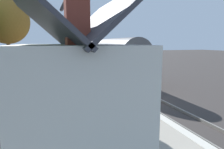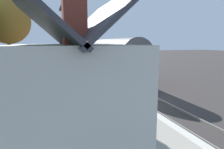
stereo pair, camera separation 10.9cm
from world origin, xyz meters
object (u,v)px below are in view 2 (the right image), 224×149
object	(u,v)px
planter_bench_left	(69,85)
planter_corner_building	(57,72)
station_sign_board	(91,64)
bench_by_lamp	(71,69)
train	(117,60)
bench_mid_platform	(84,84)
lamp_post_platform	(82,46)
tree_behind_building	(8,21)
bench_near_building	(78,78)
planter_under_sign	(62,68)
station_building	(71,87)

from	to	relation	value
planter_bench_left	planter_corner_building	size ratio (longest dim) A/B	1.31
station_sign_board	bench_by_lamp	bearing A→B (deg)	32.11
train	bench_by_lamp	world-z (taller)	train
bench_mid_platform	bench_by_lamp	distance (m)	7.77
lamp_post_platform	tree_behind_building	xyz separation A→B (m)	(1.94, 7.27, 2.51)
bench_by_lamp	train	bearing A→B (deg)	-114.32
bench_near_building	planter_corner_building	distance (m)	4.21
lamp_post_platform	planter_bench_left	bearing A→B (deg)	165.71
planter_under_sign	planter_corner_building	distance (m)	3.89
planter_under_sign	station_sign_board	size ratio (longest dim) A/B	0.69
station_building	tree_behind_building	bearing A→B (deg)	14.15
bench_near_building	planter_under_sign	xyz separation A→B (m)	(7.81, 0.55, -0.19)
bench_near_building	lamp_post_platform	bearing A→B (deg)	-12.54
bench_mid_platform	tree_behind_building	size ratio (longest dim) A/B	0.17
station_sign_board	lamp_post_platform	bearing A→B (deg)	2.04
bench_mid_platform	tree_behind_building	bearing A→B (deg)	27.37
train	planter_under_sign	size ratio (longest dim) A/B	9.15
train	bench_mid_platform	distance (m)	7.33
planter_under_sign	tree_behind_building	xyz separation A→B (m)	(0.81, 5.23, 4.97)
bench_by_lamp	station_building	bearing A→B (deg)	173.37
train	lamp_post_platform	world-z (taller)	lamp_post_platform
planter_bench_left	lamp_post_platform	xyz separation A→B (m)	(9.79, -2.49, 2.16)
train	station_sign_board	world-z (taller)	train
station_building	station_sign_board	xyz separation A→B (m)	(11.23, -3.10, -0.48)
station_sign_board	tree_behind_building	world-z (taller)	tree_behind_building
station_building	bench_by_lamp	bearing A→B (deg)	-6.63
bench_by_lamp	station_sign_board	xyz separation A→B (m)	(-2.42, -1.52, 0.71)
train	station_sign_board	distance (m)	2.70
bench_mid_platform	tree_behind_building	xyz separation A→B (m)	(11.19, 5.79, 4.78)
bench_near_building	planter_bench_left	xyz separation A→B (m)	(-3.11, 1.01, 0.10)
bench_by_lamp	tree_behind_building	size ratio (longest dim) A/B	0.17
planter_bench_left	bench_near_building	bearing A→B (deg)	-17.95
bench_by_lamp	tree_behind_building	distance (m)	8.32
planter_corner_building	tree_behind_building	world-z (taller)	tree_behind_building
lamp_post_platform	station_building	bearing A→B (deg)	168.91
tree_behind_building	planter_under_sign	bearing A→B (deg)	-98.80
planter_under_sign	station_sign_board	world-z (taller)	station_sign_board
planter_under_sign	tree_behind_building	distance (m)	7.26
planter_bench_left	lamp_post_platform	bearing A→B (deg)	-14.29
bench_near_building	planter_bench_left	distance (m)	3.27
tree_behind_building	train	bearing A→B (deg)	-117.79
bench_mid_platform	planter_under_sign	distance (m)	10.40
bench_near_building	station_sign_board	xyz separation A→B (m)	(2.78, -1.63, 0.71)
bench_near_building	station_building	bearing A→B (deg)	170.07
train	tree_behind_building	bearing A→B (deg)	62.21
tree_behind_building	bench_near_building	bearing A→B (deg)	-146.14
bench_near_building	train	bearing A→B (deg)	-51.99
bench_mid_platform	bench_by_lamp	bearing A→B (deg)	-0.72
station_building	tree_behind_building	size ratio (longest dim) A/B	0.70
train	bench_near_building	distance (m)	5.48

